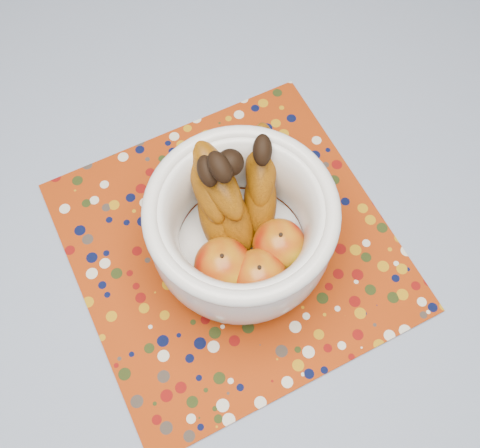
{
  "coord_description": "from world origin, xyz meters",
  "views": [
    {
      "loc": [
        -0.01,
        -0.26,
        1.48
      ],
      "look_at": [
        0.07,
        0.01,
        0.85
      ],
      "focal_mm": 42.0,
      "sensor_mm": 36.0,
      "label": 1
    }
  ],
  "objects": [
    {
      "name": "table",
      "position": [
        0.0,
        0.0,
        0.67
      ],
      "size": [
        1.2,
        1.2,
        0.75
      ],
      "color": "brown",
      "rests_on": "ground"
    },
    {
      "name": "tablecloth",
      "position": [
        0.0,
        0.0,
        0.76
      ],
      "size": [
        1.32,
        1.32,
        0.01
      ],
      "primitive_type": "cube",
      "color": "#647CA8",
      "rests_on": "table"
    },
    {
      "name": "placemat",
      "position": [
        0.06,
        0.02,
        0.76
      ],
      "size": [
        0.48,
        0.48,
        0.0
      ],
      "primitive_type": "cube",
      "rotation": [
        0.0,
        0.0,
        0.16
      ],
      "color": "#932C08",
      "rests_on": "tablecloth"
    },
    {
      "name": "fruit_bowl",
      "position": [
        0.07,
        0.02,
        0.84
      ],
      "size": [
        0.23,
        0.25,
        0.18
      ],
      "color": "white",
      "rests_on": "placemat"
    }
  ]
}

